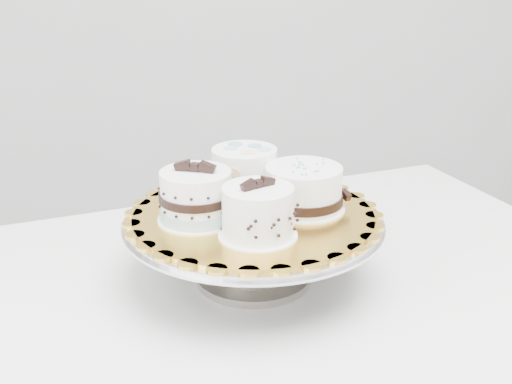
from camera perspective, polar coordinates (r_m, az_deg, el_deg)
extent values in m
cube|color=white|center=(1.01, 0.92, -9.07)|extent=(1.28, 0.97, 0.04)
cube|color=white|center=(1.68, 13.28, -11.17)|extent=(0.06, 0.06, 0.71)
cylinder|color=gray|center=(1.01, -0.22, -7.42)|extent=(0.18, 0.18, 0.01)
cylinder|color=gray|center=(0.99, -0.22, -5.29)|extent=(0.12, 0.12, 0.10)
cylinder|color=silver|center=(0.97, -0.22, -2.46)|extent=(0.38, 0.38, 0.01)
cylinder|color=silver|center=(0.97, -0.22, -2.64)|extent=(0.39, 0.39, 0.00)
cylinder|color=gold|center=(0.96, -0.23, -2.02)|extent=(0.45, 0.45, 0.01)
cylinder|color=white|center=(0.89, 0.17, -3.85)|extent=(0.11, 0.11, 0.00)
cylinder|color=white|center=(0.87, 0.17, -1.71)|extent=(0.13, 0.13, 0.07)
cylinder|color=white|center=(0.94, -5.27, -2.39)|extent=(0.11, 0.11, 0.00)
cylinder|color=white|center=(0.93, -5.35, -0.27)|extent=(0.14, 0.14, 0.07)
cylinder|color=#A1C3CC|center=(0.94, -5.29, -1.80)|extent=(0.11, 0.11, 0.02)
cylinder|color=black|center=(0.93, -5.35, -0.32)|extent=(0.11, 0.11, 0.01)
cylinder|color=white|center=(1.04, -1.02, -0.08)|extent=(0.12, 0.12, 0.00)
cylinder|color=white|center=(1.02, -1.03, 1.90)|extent=(0.11, 0.11, 0.07)
cylinder|color=white|center=(0.98, 4.19, -1.36)|extent=(0.13, 0.13, 0.00)
cylinder|color=white|center=(0.97, 4.25, 0.45)|extent=(0.15, 0.15, 0.06)
cylinder|color=black|center=(0.98, 4.22, -0.52)|extent=(0.12, 0.12, 0.01)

